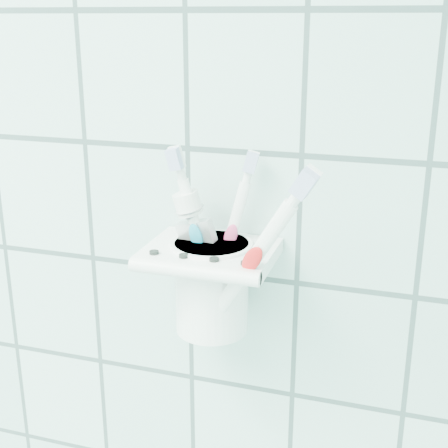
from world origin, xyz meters
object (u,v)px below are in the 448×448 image
object	(u,v)px
cup	(212,283)
toothpaste_tube	(221,245)
toothbrush_blue	(208,235)
toothbrush_pink	(220,233)
holder_bracket	(211,255)
toothbrush_orange	(204,227)

from	to	relation	value
cup	toothpaste_tube	world-z (taller)	toothpaste_tube
cup	toothbrush_blue	bearing A→B (deg)	127.33
toothbrush_pink	toothpaste_tube	size ratio (longest dim) A/B	1.26
toothbrush_blue	holder_bracket	bearing A→B (deg)	-70.38
toothbrush_blue	toothbrush_orange	xyz separation A→B (m)	(0.01, -0.03, 0.02)
toothbrush_blue	toothbrush_pink	bearing A→B (deg)	-6.54
toothbrush_blue	toothpaste_tube	world-z (taller)	toothbrush_blue
toothpaste_tube	cup	bearing A→B (deg)	-111.85
cup	toothpaste_tube	distance (m)	0.04
cup	toothpaste_tube	bearing A→B (deg)	63.80
toothbrush_blue	toothbrush_orange	bearing A→B (deg)	-87.60
holder_bracket	toothbrush_pink	distance (m)	0.02
holder_bracket	toothbrush_blue	xyz separation A→B (m)	(-0.01, 0.01, 0.02)
holder_bracket	toothpaste_tube	bearing A→B (deg)	71.07
toothbrush_pink	toothpaste_tube	bearing A→B (deg)	99.36
toothbrush_pink	toothpaste_tube	world-z (taller)	toothbrush_pink
holder_bracket	cup	distance (m)	0.03
holder_bracket	toothpaste_tube	size ratio (longest dim) A/B	0.85
toothbrush_blue	toothbrush_orange	world-z (taller)	toothbrush_orange
cup	toothbrush_pink	distance (m)	0.05
toothbrush_pink	toothbrush_orange	bearing A→B (deg)	-99.52
holder_bracket	toothpaste_tube	distance (m)	0.02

